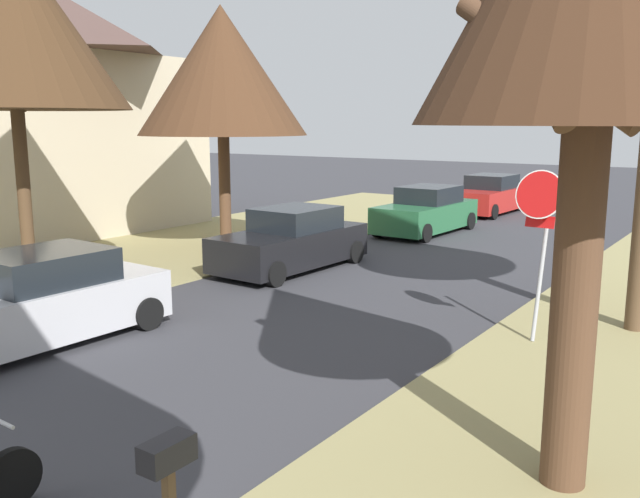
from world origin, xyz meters
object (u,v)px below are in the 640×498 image
Objects in this scene: curbside_mailbox at (168,471)px; parked_sedan_silver at (37,302)px; parked_sedan_green at (426,212)px; street_tree_left_mid_b at (222,71)px; stop_sign_far at (540,219)px; parked_sedan_red at (490,196)px; street_tree_left_mid_a at (10,20)px; parked_sedan_black at (292,241)px.

parked_sedan_silver is at bearing 154.45° from curbside_mailbox.
parked_sedan_green is 3.51× the size of curbside_mailbox.
street_tree_left_mid_b is 5.40× the size of curbside_mailbox.
stop_sign_far is at bearing 34.37° from parked_sedan_silver.
parked_sedan_green is at bearing 109.62° from curbside_mailbox.
parked_sedan_green is 6.10m from parked_sedan_red.
street_tree_left_mid_a is at bearing -90.05° from street_tree_left_mid_b.
parked_sedan_green is at bearing -89.29° from parked_sedan_red.
parked_sedan_silver is at bearing -145.63° from stop_sign_far.
parked_sedan_red is at bearing 104.97° from curbside_mailbox.
stop_sign_far reaches higher than parked_sedan_green.
stop_sign_far is at bearing 86.87° from curbside_mailbox.
parked_sedan_silver is at bearing -68.87° from street_tree_left_mid_b.
parked_sedan_red is at bearing 79.74° from street_tree_left_mid_a.
street_tree_left_mid_a reaches higher than parked_sedan_red.
curbside_mailbox is (9.67, -5.00, -4.70)m from street_tree_left_mid_a.
street_tree_left_mid_b reaches higher than parked_sedan_green.
street_tree_left_mid_a is at bearing -120.80° from parked_sedan_black.
street_tree_left_mid_b reaches higher than parked_sedan_red.
street_tree_left_mid_b is at bearing 89.95° from street_tree_left_mid_a.
stop_sign_far is 0.65× the size of parked_sedan_black.
street_tree_left_mid_b is at bearing 130.60° from curbside_mailbox.
street_tree_left_mid_b reaches higher than curbside_mailbox.
parked_sedan_silver is (-6.94, -4.75, -1.42)m from stop_sign_far.
street_tree_left_mid_b is 1.54× the size of parked_sedan_red.
parked_sedan_black is 1.00× the size of parked_sedan_green.
street_tree_left_mid_a is 1.69× the size of parked_sedan_silver.
parked_sedan_silver reaches higher than curbside_mailbox.
stop_sign_far is 7.94m from curbside_mailbox.
parked_sedan_black is 3.51× the size of curbside_mailbox.
street_tree_left_mid_b reaches higher than parked_sedan_black.
street_tree_left_mid_a reaches higher than stop_sign_far.
parked_sedan_silver is 14.37m from parked_sedan_green.
street_tree_left_mid_a is (-10.10, -2.86, 3.61)m from stop_sign_far.
parked_sedan_black is at bearing 90.07° from parked_sedan_silver.
curbside_mailbox is at bearing -25.55° from parked_sedan_silver.
street_tree_left_mid_b is at bearing 111.13° from parked_sedan_silver.
street_tree_left_mid_b is at bearing -105.27° from parked_sedan_red.
parked_sedan_black is 1.00× the size of parked_sedan_red.
curbside_mailbox is (6.51, -3.11, 0.33)m from parked_sedan_silver.
curbside_mailbox is (6.52, -10.29, 0.33)m from parked_sedan_black.
parked_sedan_silver is at bearing -30.87° from street_tree_left_mid_a.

